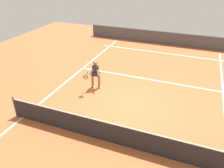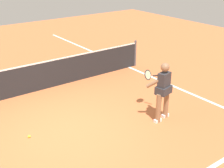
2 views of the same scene
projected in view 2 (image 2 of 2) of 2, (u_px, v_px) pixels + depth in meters
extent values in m
plane|color=#C66638|center=(66.00, 131.00, 7.40)|extent=(26.25, 26.25, 0.00)
cube|color=white|center=(182.00, 90.00, 9.68)|extent=(0.10, 18.19, 0.01)
cylinder|color=#4C4C51|center=(135.00, 53.00, 11.61)|extent=(0.08, 0.08, 1.00)
cube|color=#232326|center=(23.00, 81.00, 9.19)|extent=(8.83, 0.02, 0.88)
cube|color=white|center=(21.00, 67.00, 9.01)|extent=(8.83, 0.02, 0.04)
cylinder|color=#8C6647|center=(158.00, 108.00, 7.66)|extent=(0.13, 0.13, 0.78)
cylinder|color=#8C6647|center=(166.00, 103.00, 7.91)|extent=(0.13, 0.13, 0.78)
cube|color=white|center=(158.00, 120.00, 7.79)|extent=(0.20, 0.10, 0.08)
cube|color=white|center=(165.00, 115.00, 8.04)|extent=(0.20, 0.10, 0.08)
cube|color=#2D2D33|center=(164.00, 82.00, 7.53)|extent=(0.35, 0.26, 0.52)
cube|color=#2D2D33|center=(163.00, 90.00, 7.61)|extent=(0.45, 0.36, 0.20)
sphere|color=#8C6647|center=(165.00, 67.00, 7.37)|extent=(0.22, 0.22, 0.22)
cylinder|color=#8C6647|center=(156.00, 82.00, 7.51)|extent=(0.36, 0.43, 0.37)
cylinder|color=#8C6647|center=(162.00, 79.00, 7.72)|extent=(0.19, 0.49, 0.37)
cylinder|color=black|center=(157.00, 75.00, 8.03)|extent=(0.10, 0.30, 0.14)
torus|color=black|center=(148.00, 75.00, 8.23)|extent=(0.30, 0.18, 0.28)
cylinder|color=beige|center=(148.00, 75.00, 8.23)|extent=(0.25, 0.14, 0.23)
sphere|color=#D1E533|center=(29.00, 136.00, 7.12)|extent=(0.07, 0.07, 0.07)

